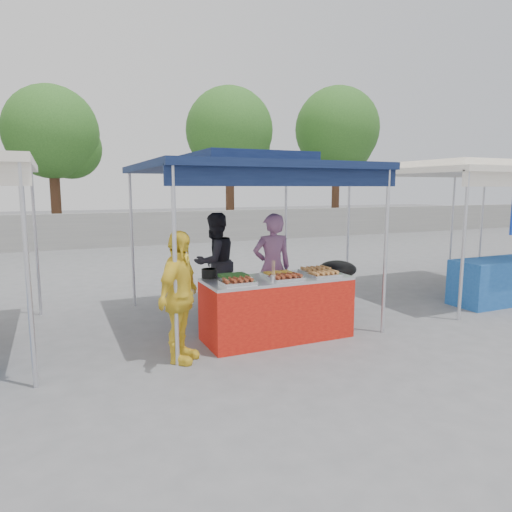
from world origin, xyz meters
name	(u,v)px	position (x,y,z in m)	size (l,w,h in m)	color
ground_plane	(273,336)	(0.00, 0.00, 0.00)	(80.00, 80.00, 0.00)	slate
back_wall	(137,229)	(0.00, 11.00, 0.60)	(40.00, 0.25, 1.20)	gray
main_canopy	(246,167)	(0.00, 0.97, 2.37)	(3.20, 3.20, 2.57)	silver
neighbor_stall_right	(476,212)	(4.50, 0.57, 1.60)	(3.20, 3.20, 2.57)	silver
tree_1	(56,137)	(-2.43, 12.87, 3.89)	(3.39, 3.31, 5.69)	#492C1C
tree_2	(232,135)	(4.34, 12.71, 4.24)	(3.64, 3.60, 6.19)	#492C1C
tree_3	(339,133)	(9.85, 13.01, 4.60)	(3.91, 3.91, 6.73)	#492C1C
vendor_table	(277,308)	(0.00, -0.10, 0.43)	(2.00, 0.80, 0.85)	red
food_tray_fl	(238,282)	(-0.67, -0.32, 0.88)	(0.42, 0.30, 0.07)	white
food_tray_fm	(286,278)	(0.01, -0.34, 0.88)	(0.42, 0.30, 0.07)	white
food_tray_fr	(324,275)	(0.60, -0.34, 0.88)	(0.42, 0.30, 0.07)	white
food_tray_bl	(233,277)	(-0.59, 0.01, 0.88)	(0.42, 0.30, 0.07)	white
food_tray_bm	(278,274)	(0.05, -0.03, 0.88)	(0.42, 0.30, 0.07)	white
food_tray_br	(316,271)	(0.65, -0.04, 0.88)	(0.42, 0.30, 0.07)	white
cooking_pot	(209,273)	(-0.84, 0.26, 0.91)	(0.21, 0.21, 0.12)	black
skewer_cup	(273,279)	(-0.19, -0.36, 0.90)	(0.08, 0.08, 0.09)	silver
wok_burner	(337,286)	(1.19, 0.21, 0.57)	(0.57, 0.57, 0.96)	black
crate_left	(233,317)	(-0.37, 0.60, 0.15)	(0.51, 0.36, 0.31)	#163EB7
crate_right	(280,312)	(0.39, 0.55, 0.16)	(0.54, 0.38, 0.32)	#163EB7
crate_stacked	(280,291)	(0.39, 0.55, 0.48)	(0.54, 0.38, 0.32)	#163EB7
vendor_woman	(272,268)	(0.31, 0.69, 0.84)	(0.61, 0.40, 1.67)	#9B638F
helper_man	(215,262)	(-0.29, 1.63, 0.83)	(0.80, 0.63, 1.65)	black
customer_person	(179,297)	(-1.43, -0.40, 0.79)	(0.92, 0.38, 1.57)	yellow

